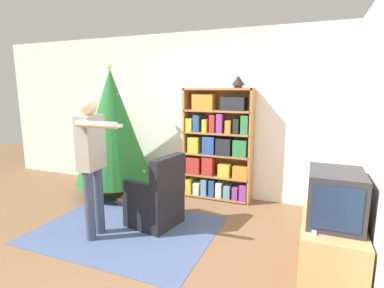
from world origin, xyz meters
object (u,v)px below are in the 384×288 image
object	(u,v)px
christmas_tree	(112,127)
bookshelf	(217,147)
television	(335,197)
table_lamp	(238,81)
standing_person	(92,157)
armchair	(157,201)

from	to	relation	value
christmas_tree	bookshelf	bearing A→B (deg)	14.44
bookshelf	christmas_tree	xyz separation A→B (m)	(-1.63, -0.42, 0.28)
bookshelf	television	size ratio (longest dim) A/B	3.04
television	table_lamp	xyz separation A→B (m)	(-1.27, 1.59, 1.05)
television	standing_person	world-z (taller)	standing_person
christmas_tree	standing_person	world-z (taller)	christmas_tree
armchair	standing_person	world-z (taller)	standing_person
standing_person	table_lamp	size ratio (longest dim) A/B	8.11
armchair	standing_person	size ratio (longest dim) A/B	0.57
christmas_tree	armchair	bearing A→B (deg)	-32.62
bookshelf	table_lamp	world-z (taller)	table_lamp
table_lamp	television	bearing A→B (deg)	-51.32
television	standing_person	distance (m)	2.52
bookshelf	standing_person	bearing A→B (deg)	-118.66
television	christmas_tree	size ratio (longest dim) A/B	0.27
television	table_lamp	bearing A→B (deg)	128.68
armchair	standing_person	xyz separation A→B (m)	(-0.52, -0.54, 0.64)
table_lamp	armchair	bearing A→B (deg)	-121.22
table_lamp	standing_person	bearing A→B (deg)	-125.59
armchair	christmas_tree	bearing A→B (deg)	-111.67
bookshelf	standing_person	size ratio (longest dim) A/B	1.07
television	christmas_tree	world-z (taller)	christmas_tree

